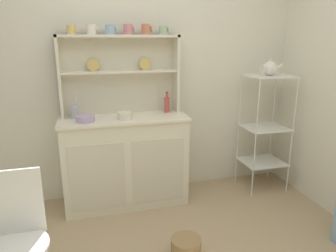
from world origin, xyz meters
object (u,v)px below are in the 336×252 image
Objects in this scene: wire_chair at (15,231)px; floor_basket at (186,248)px; porcelain_teapot at (270,68)px; hutch_cabinet at (125,160)px; cup_gold_0 at (71,30)px; utensil_jar at (75,112)px; hutch_shelf_unit at (120,69)px; jam_bottle at (167,104)px; bowl_mixing_large at (85,119)px; bakers_rack at (265,122)px.

wire_chair is 3.88× the size of floor_basket.
porcelain_teapot is at bearing 37.95° from floor_basket.
hutch_cabinet is 13.70× the size of cup_gold_0.
hutch_shelf_unit is at bearing 11.53° from utensil_jar.
hutch_shelf_unit reaches higher than hutch_cabinet.
hutch_cabinet is 4.71× the size of utensil_jar.
porcelain_teapot is (1.13, 0.88, 1.18)m from floor_basket.
wire_chair is at bearing -171.17° from floor_basket.
wire_chair is at bearing -105.51° from utensil_jar.
floor_basket is at bearing -97.14° from jam_bottle.
floor_basket is 2.59× the size of cup_gold_0.
hutch_shelf_unit is 1.65m from floor_basket.
bowl_mixing_large is at bearing -72.06° from cup_gold_0.
utensil_jar is 1.90m from porcelain_teapot.
hutch_shelf_unit is 0.55m from jam_bottle.
cup_gold_0 is 0.34× the size of utensil_jar.
hutch_shelf_unit is 0.53m from cup_gold_0.
hutch_cabinet is at bearing -168.62° from jam_bottle.
bakers_rack is 1.78m from bowl_mixing_large.
floor_basket is (0.30, -0.93, -0.36)m from hutch_cabinet.
jam_bottle is 0.86m from utensil_jar.
floor_basket is at bearing -142.09° from bakers_rack.
hutch_shelf_unit is 4.94× the size of floor_basket.
bakers_rack reaches higher than jam_bottle.
hutch_cabinet is 0.56m from bowl_mixing_large.
porcelain_teapot is (1.84, -0.17, -0.35)m from cup_gold_0.
hutch_shelf_unit is at bearing 89.82° from wire_chair.
cup_gold_0 is at bearing 174.69° from porcelain_teapot.
wire_chair is (-0.75, -1.10, 0.08)m from hutch_cabinet.
hutch_cabinet reaches higher than wire_chair.
bowl_mixing_large is at bearing -144.84° from hutch_shelf_unit.
floor_basket is (1.05, 0.16, -0.44)m from wire_chair.
utensil_jar is (0.33, 1.17, 0.39)m from wire_chair.
floor_basket is 1.36× the size of bowl_mixing_large.
hutch_shelf_unit reaches higher than bowl_mixing_large.
porcelain_teapot reaches higher than bakers_rack.
wire_chair is at bearing -135.00° from jam_bottle.
bowl_mixing_large is (-0.64, 0.86, 0.80)m from floor_basket.
hutch_shelf_unit reaches higher than floor_basket.
hutch_shelf_unit is 0.91× the size of bakers_rack.
hutch_shelf_unit is 0.57m from bowl_mixing_large.
floor_basket is 1.34m from jam_bottle.
bakers_rack is 5.94× the size of jam_bottle.
cup_gold_0 is (-0.40, -0.04, 0.34)m from hutch_shelf_unit.
jam_bottle is at bearing -10.41° from hutch_shelf_unit.
hutch_cabinet is at bearing -90.00° from hutch_shelf_unit.
hutch_cabinet is 1.46m from bakers_rack.
bakers_rack is 1.58m from floor_basket.
bowl_mixing_large is at bearing 98.58° from wire_chair.
bakers_rack is at bearing -5.30° from cup_gold_0.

